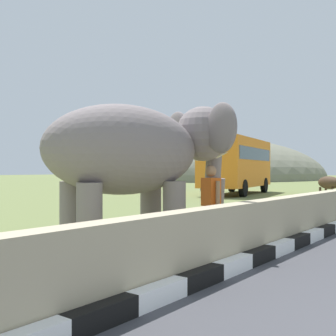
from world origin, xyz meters
TOP-DOWN VIEW (x-y plane):
  - striped_curb at (-0.35, 3.92)m, footprint 16.20×0.20m
  - barrier_parapet at (2.00, 4.22)m, footprint 28.00×0.36m
  - elephant at (1.49, 6.19)m, footprint 4.06×3.09m
  - person_handler at (2.75, 5.38)m, footprint 0.39×0.62m
  - bus_orange at (19.33, 13.63)m, footprint 8.34×4.01m
  - cow_near at (17.38, 7.29)m, footprint 1.41×1.80m
  - hill_east at (55.00, 37.03)m, footprint 43.53×34.83m

SIDE VIEW (x-z plane):
  - hill_east at x=55.00m, z-range -6.76..6.76m
  - striped_curb at x=-0.35m, z-range 0.00..0.24m
  - barrier_parapet at x=2.00m, z-range 0.00..1.00m
  - cow_near at x=17.38m, z-range 0.26..1.48m
  - person_handler at x=2.75m, z-range 0.10..1.75m
  - elephant at x=1.49m, z-range 0.44..3.35m
  - bus_orange at x=19.33m, z-range 0.33..3.83m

